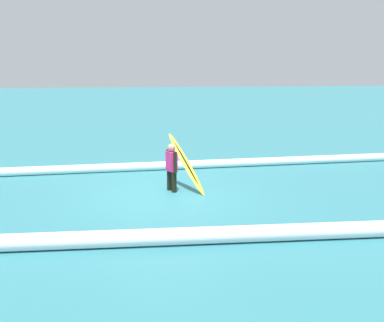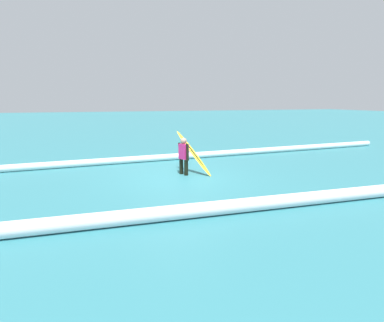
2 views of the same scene
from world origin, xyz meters
The scene contains 5 objects.
ground_plane centered at (0.00, 0.00, 0.00)m, with size 134.12×134.12×0.00m, color teal.
surfer centered at (-0.29, -0.34, 0.72)m, with size 0.30×0.60×1.30m.
surfboard centered at (-0.71, -0.49, 0.72)m, with size 0.95×1.61×1.47m.
wave_crest_foreground centered at (-1.88, -3.30, 0.14)m, with size 0.27×0.27×21.51m, color white.
wave_crest_midground centered at (2.39, 3.76, 0.16)m, with size 0.33×0.33×17.57m, color white.
Camera 1 is at (1.19, 13.02, 3.35)m, focal length 47.85 mm.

